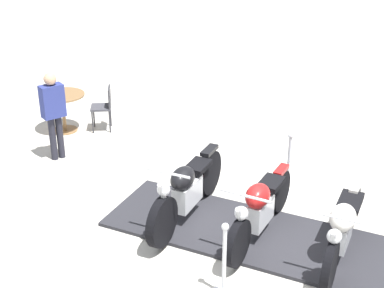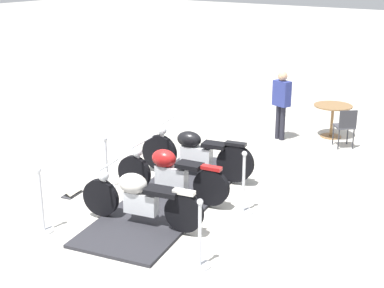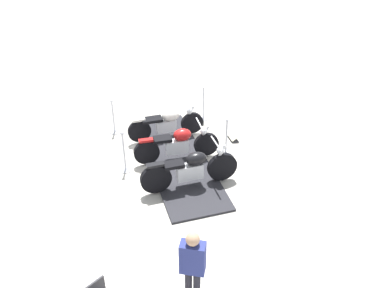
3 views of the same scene
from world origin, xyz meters
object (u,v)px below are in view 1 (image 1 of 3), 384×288
motorcycle_maroon (260,208)px  stanchion_left_mid (288,177)px  cafe_chair_near_table (104,105)px  stanchion_right_mid (224,270)px  bystander_person (53,109)px  motorcycle_black (186,190)px  motorcycle_cream (343,227)px  cafe_table (63,103)px

motorcycle_maroon → stanchion_left_mid: (-1.33, -0.27, -0.18)m
stanchion_left_mid → cafe_chair_near_table: 4.24m
stanchion_right_mid → bystander_person: 4.73m
motorcycle_black → motorcycle_maroon: motorcycle_black is taller
cafe_chair_near_table → motorcycle_maroon: bearing=119.7°
motorcycle_cream → stanchion_right_mid: size_ratio=2.06×
bystander_person → motorcycle_cream: bearing=18.3°
stanchion_left_mid → stanchion_right_mid: stanchion_left_mid is taller
cafe_table → bystander_person: 1.32m
bystander_person → motorcycle_maroon: bearing=15.8°
bystander_person → stanchion_right_mid: bearing=0.2°
motorcycle_maroon → bystander_person: bearing=-99.2°
stanchion_right_mid → motorcycle_cream: bearing=150.4°
motorcycle_black → stanchion_right_mid: bearing=40.7°
stanchion_right_mid → bystander_person: bearing=-106.2°
motorcycle_cream → bystander_person: bystander_person is taller
stanchion_left_mid → stanchion_right_mid: (2.59, 0.53, 0.03)m
cafe_chair_near_table → cafe_table: bearing=0.0°
motorcycle_black → bystander_person: size_ratio=1.40×
motorcycle_cream → stanchion_left_mid: 1.77m
motorcycle_cream → cafe_table: (-0.75, -6.21, 0.09)m
motorcycle_maroon → stanchion_right_mid: bearing=3.0°
stanchion_left_mid → bystander_person: bystander_person is taller
motorcycle_cream → stanchion_left_mid: bearing=-140.8°
stanchion_right_mid → motorcycle_black: bearing=-127.6°
motorcycle_maroon → cafe_chair_near_table: (-1.52, -4.50, 0.02)m
motorcycle_cream → bystander_person: size_ratio=1.29×
motorcycle_black → motorcycle_cream: size_ratio=1.09×
motorcycle_cream → stanchion_left_mid: (-1.11, -1.37, -0.18)m
stanchion_right_mid → cafe_chair_near_table: bearing=-120.3°
motorcycle_maroon → cafe_table: bearing=-109.3°
motorcycle_cream → motorcycle_maroon: bearing=-90.3°
bystander_person → cafe_table: bearing=149.6°
motorcycle_maroon → stanchion_right_mid: 1.30m
stanchion_right_mid → motorcycle_maroon: bearing=-168.4°
cafe_table → stanchion_right_mid: bearing=67.4°
motorcycle_black → stanchion_left_mid: 1.77m
stanchion_left_mid → cafe_table: bearing=-85.8°
motorcycle_cream → stanchion_right_mid: 1.72m
cafe_table → stanchion_left_mid: bearing=94.2°
motorcycle_maroon → bystander_person: 4.27m
motorcycle_maroon → stanchion_right_mid: (1.26, 0.26, -0.16)m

